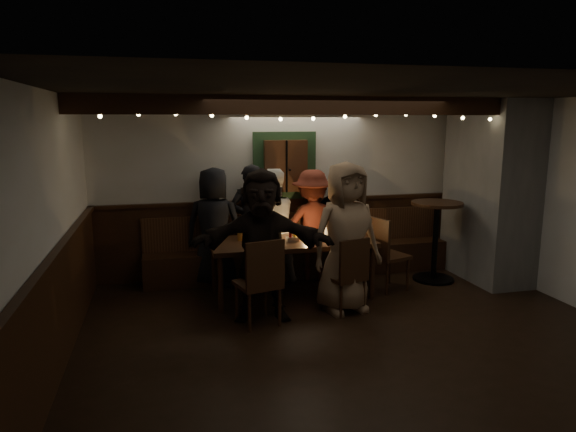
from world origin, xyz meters
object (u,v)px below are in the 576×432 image
object	(u,v)px
person_a	(214,227)
person_e	(340,225)
high_top	(436,231)
person_b	(252,224)
person_d	(312,225)
person_f	(262,245)
dining_table	(292,245)
chair_near_right	(349,271)
person_g	(346,238)
chair_near_left	(261,278)
person_c	(271,226)
chair_end	(384,250)

from	to	relation	value
person_a	person_e	bearing A→B (deg)	-160.28
high_top	person_a	distance (m)	3.19
person_b	person_d	size ratio (longest dim) A/B	1.06
person_a	person_f	xyz separation A→B (m)	(0.41, -1.39, 0.05)
dining_table	person_a	world-z (taller)	person_a
high_top	person_b	xyz separation A→B (m)	(-2.60, 0.53, 0.12)
chair_near_right	person_g	world-z (taller)	person_g
dining_table	chair_near_right	world-z (taller)	chair_near_right
person_b	person_d	world-z (taller)	person_b
chair_near_right	person_d	distance (m)	1.49
chair_near_left	person_f	bearing A→B (deg)	75.84
chair_near_right	person_b	bearing A→B (deg)	121.77
person_d	person_g	distance (m)	1.35
person_a	high_top	bearing A→B (deg)	-170.74
person_a	person_c	xyz separation A→B (m)	(0.81, -0.04, -0.02)
person_b	person_g	xyz separation A→B (m)	(0.91, -1.36, 0.06)
person_b	person_c	distance (m)	0.28
person_b	person_e	size ratio (longest dim) A/B	1.10
person_a	person_e	xyz separation A→B (m)	(1.87, 0.02, -0.06)
chair_near_right	chair_end	world-z (taller)	chair_end
chair_end	person_b	world-z (taller)	person_b
chair_near_left	person_e	xyz separation A→B (m)	(1.52, 1.66, 0.21)
dining_table	person_d	bearing A→B (deg)	54.57
dining_table	person_d	distance (m)	0.84
person_b	high_top	bearing A→B (deg)	-172.26
dining_table	person_f	size ratio (longest dim) A/B	1.20
person_d	person_c	bearing A→B (deg)	3.69
chair_near_left	person_c	world-z (taller)	person_c
chair_near_right	person_a	xyz separation A→B (m)	(-1.45, 1.50, 0.31)
person_d	person_b	bearing A→B (deg)	1.84
high_top	person_g	xyz separation A→B (m)	(-1.69, -0.83, 0.19)
high_top	person_f	xyz separation A→B (m)	(-2.72, -0.83, 0.16)
chair_near_right	person_e	bearing A→B (deg)	74.69
chair_near_right	person_c	xyz separation A→B (m)	(-0.64, 1.46, 0.29)
person_a	person_b	distance (m)	0.54
chair_near_left	chair_near_right	bearing A→B (deg)	7.28
chair_near_right	person_b	xyz separation A→B (m)	(-0.92, 1.48, 0.33)
high_top	person_c	xyz separation A→B (m)	(-2.33, 0.51, 0.09)
person_f	person_g	distance (m)	1.03
person_c	high_top	bearing A→B (deg)	156.49
person_d	person_e	xyz separation A→B (m)	(0.44, 0.05, -0.03)
person_b	person_c	bearing A→B (deg)	-165.59
chair_near_left	person_e	bearing A→B (deg)	47.54
person_c	person_f	bearing A→B (deg)	62.49
chair_end	person_b	xyz separation A→B (m)	(-1.68, 0.78, 0.28)
person_c	person_e	bearing A→B (deg)	172.02
person_b	person_f	bearing A→B (deg)	104.25
dining_table	person_c	size ratio (longest dim) A/B	1.30
chair_end	person_b	bearing A→B (deg)	155.24
chair_near_right	person_b	distance (m)	1.77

